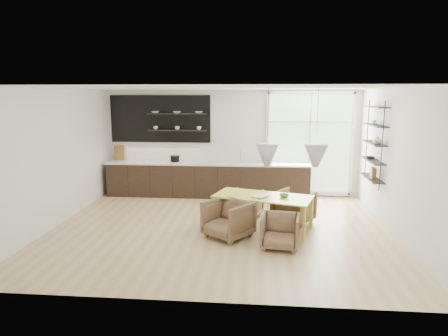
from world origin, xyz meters
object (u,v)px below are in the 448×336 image
armchair_front_left (228,219)px  wire_stool (221,208)px  dining_table (263,198)px  armchair_front_right (280,231)px  armchair_back_right (294,207)px  armchair_back_left (246,204)px

armchair_front_left → wire_stool: 1.00m
dining_table → armchair_front_right: (0.32, -0.99, -0.36)m
armchair_back_right → dining_table: bearing=70.9°
armchair_back_left → armchair_front_left: size_ratio=0.85×
dining_table → armchair_front_right: dining_table is taller
armchair_back_right → armchair_front_left: bearing=71.7°
armchair_back_left → armchair_front_right: (0.68, -1.81, 0.00)m
dining_table → armchair_back_right: size_ratio=2.78×
armchair_front_left → armchair_front_right: size_ratio=1.18×
dining_table → wire_stool: dining_table is taller
armchair_back_right → armchair_front_right: size_ratio=1.12×
dining_table → armchair_back_left: bearing=130.6°
armchair_back_right → armchair_front_left: size_ratio=0.95×
armchair_back_left → armchair_back_right: (1.05, -0.32, 0.04)m
armchair_front_left → armchair_front_right: (0.99, -0.46, -0.06)m
dining_table → armchair_front_left: bearing=-125.0°
armchair_front_left → armchair_front_right: bearing=12.7°
dining_table → armchair_front_right: bearing=-55.2°
armchair_back_left → dining_table: bearing=129.4°
armchair_back_left → armchair_back_right: bearing=178.7°
armchair_back_right → armchair_front_right: armchair_back_right is taller
dining_table → wire_stool: 1.08m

